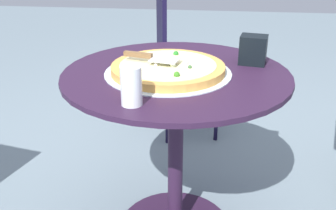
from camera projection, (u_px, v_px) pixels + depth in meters
name	position (u px, v px, depth m)	size (l,w,h in m)	color
patio_table	(176.00, 123.00, 1.57)	(0.84, 0.84, 0.73)	#2A172F
pizza_on_tray	(168.00, 69.00, 1.47)	(0.46, 0.46, 0.05)	silver
pizza_server	(151.00, 57.00, 1.47)	(0.10, 0.22, 0.02)	silver
drinking_cup	(131.00, 86.00, 1.20)	(0.06, 0.06, 0.12)	silver
napkin_dispenser	(253.00, 50.00, 1.56)	(0.10, 0.08, 0.11)	black
patio_chair_near	(177.00, 57.00, 2.43)	(0.43, 0.43, 0.87)	black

